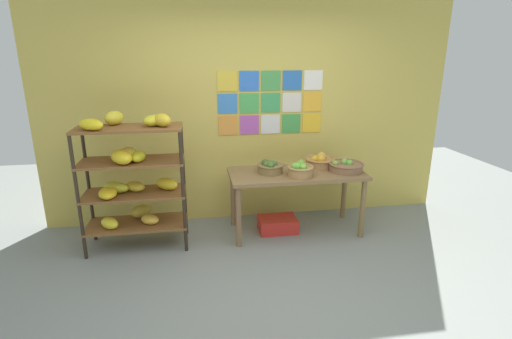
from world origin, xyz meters
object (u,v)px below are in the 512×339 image
at_px(display_table, 296,180).
at_px(fruit_basket_back_right, 346,166).
at_px(produce_crate_under_table, 277,224).
at_px(fruit_basket_left, 320,161).
at_px(fruit_basket_centre, 270,167).
at_px(fruit_basket_right, 300,170).
at_px(banana_shelf_unit, 132,172).

height_order(display_table, fruit_basket_back_right, fruit_basket_back_right).
bearing_deg(display_table, produce_crate_under_table, 172.10).
bearing_deg(fruit_basket_left, fruit_basket_back_right, -44.08).
distance_m(display_table, fruit_basket_centre, 0.34).
distance_m(fruit_basket_back_right, fruit_basket_right, 0.58).
xyz_separation_m(banana_shelf_unit, fruit_basket_right, (1.77, -0.08, -0.04)).
bearing_deg(fruit_basket_centre, display_table, -4.05).
height_order(fruit_basket_left, fruit_basket_back_right, fruit_basket_left).
height_order(fruit_basket_back_right, produce_crate_under_table, fruit_basket_back_right).
bearing_deg(fruit_basket_centre, produce_crate_under_table, 3.96).
xyz_separation_m(banana_shelf_unit, fruit_basket_centre, (1.48, 0.11, -0.05)).
xyz_separation_m(banana_shelf_unit, fruit_basket_left, (2.11, 0.26, -0.05)).
relative_size(fruit_basket_left, produce_crate_under_table, 0.82).
relative_size(display_table, fruit_basket_right, 5.22).
relative_size(fruit_basket_left, fruit_basket_back_right, 0.91).
distance_m(fruit_basket_right, produce_crate_under_table, 0.77).
height_order(fruit_basket_centre, produce_crate_under_table, fruit_basket_centre).
distance_m(banana_shelf_unit, fruit_basket_right, 1.78).
relative_size(fruit_basket_centre, fruit_basket_back_right, 0.75).
bearing_deg(banana_shelf_unit, fruit_basket_right, -2.57).
relative_size(banana_shelf_unit, fruit_basket_left, 4.00).
bearing_deg(produce_crate_under_table, banana_shelf_unit, -175.92).
xyz_separation_m(banana_shelf_unit, produce_crate_under_table, (1.58, 0.11, -0.76)).
distance_m(display_table, fruit_basket_right, 0.23).
bearing_deg(fruit_basket_back_right, fruit_basket_left, 135.92).
height_order(display_table, fruit_basket_right, fruit_basket_right).
bearing_deg(fruit_basket_centre, banana_shelf_unit, -175.91).
bearing_deg(display_table, banana_shelf_unit, -177.30).
distance_m(fruit_basket_left, produce_crate_under_table, 0.90).
distance_m(fruit_basket_left, fruit_basket_right, 0.48).
relative_size(display_table, fruit_basket_left, 4.20).
height_order(display_table, fruit_basket_centre, fruit_basket_centre).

